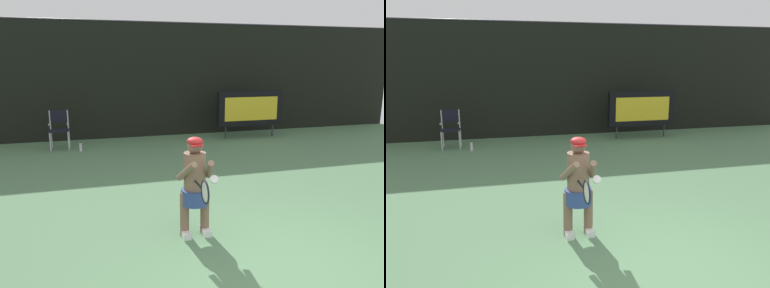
{
  "view_description": "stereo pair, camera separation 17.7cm",
  "coord_description": "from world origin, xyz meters",
  "views": [
    {
      "loc": [
        -2.08,
        -3.36,
        2.44
      ],
      "look_at": [
        -0.44,
        2.51,
        1.05
      ],
      "focal_mm": 34.11,
      "sensor_mm": 36.0,
      "label": 1
    },
    {
      "loc": [
        -1.91,
        -3.4,
        2.44
      ],
      "look_at": [
        -0.44,
        2.51,
        1.05
      ],
      "focal_mm": 34.11,
      "sensor_mm": 36.0,
      "label": 2
    }
  ],
  "objects": [
    {
      "name": "water_bottle",
      "position": [
        -2.41,
        6.88,
        0.12
      ],
      "size": [
        0.07,
        0.07,
        0.27
      ],
      "color": "silver",
      "rests_on": "ground"
    },
    {
      "name": "umpire_chair",
      "position": [
        -2.97,
        7.37,
        0.62
      ],
      "size": [
        0.52,
        0.44,
        1.08
      ],
      "color": "#B7B7BC",
      "rests_on": "ground"
    },
    {
      "name": "backdrop_screen",
      "position": [
        0.0,
        8.5,
        1.81
      ],
      "size": [
        18.0,
        0.12,
        3.66
      ],
      "color": "black",
      "rests_on": "ground"
    },
    {
      "name": "scoreboard",
      "position": [
        2.86,
        7.37,
        0.95
      ],
      "size": [
        2.2,
        0.21,
        1.5
      ],
      "color": "black",
      "rests_on": "ground"
    },
    {
      "name": "ground",
      "position": [
        0.0,
        -0.19,
        -0.01
      ],
      "size": [
        18.0,
        22.0,
        0.03
      ],
      "color": "#517852"
    },
    {
      "name": "tennis_player",
      "position": [
        -0.74,
        1.3,
        0.77
      ],
      "size": [
        0.53,
        0.6,
        1.43
      ],
      "color": "white",
      "rests_on": "ground"
    },
    {
      "name": "tennis_racket",
      "position": [
        -0.78,
        0.72,
        0.86
      ],
      "size": [
        0.03,
        0.6,
        0.31
      ],
      "rotation": [
        0.0,
        0.0,
        0.26
      ],
      "color": "black"
    }
  ]
}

